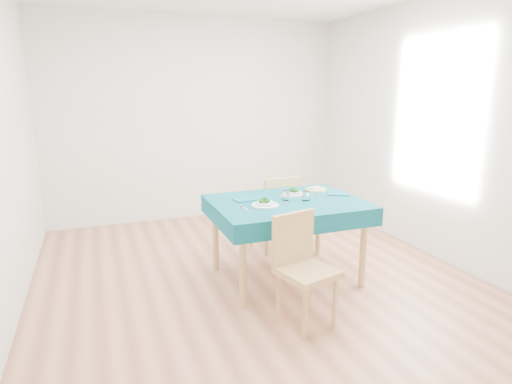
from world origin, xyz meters
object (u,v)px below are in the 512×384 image
object	(u,v)px
table	(286,240)
chair_far	(273,203)
chair_near	(308,266)
side_plate	(316,189)
bowl_far	(294,192)
bowl_near	(265,202)

from	to	relation	value
table	chair_far	bearing A→B (deg)	76.44
chair_near	side_plate	size ratio (longest dim) A/B	4.34
bowl_far	side_plate	size ratio (longest dim) A/B	0.95
bowl_near	side_plate	xyz separation A→B (m)	(0.72, 0.39, -0.03)
chair_far	bowl_near	distance (m)	0.98
table	chair_far	world-z (taller)	chair_far
table	chair_far	distance (m)	0.79
table	bowl_near	world-z (taller)	bowl_near
bowl_near	table	bearing A→B (deg)	19.14
side_plate	chair_far	bearing A→B (deg)	122.27
table	bowl_far	xyz separation A→B (m)	(0.16, 0.19, 0.41)
chair_near	side_plate	bearing A→B (deg)	44.88
bowl_near	side_plate	size ratio (longest dim) A/B	1.09
chair_far	bowl_far	world-z (taller)	chair_far
table	bowl_near	size ratio (longest dim) A/B	5.68
bowl_far	side_plate	distance (m)	0.33
chair_far	bowl_near	bearing A→B (deg)	55.79
bowl_far	side_plate	world-z (taller)	bowl_far
table	chair_near	xyz separation A→B (m)	(-0.20, -0.81, 0.10)
bowl_near	side_plate	world-z (taller)	bowl_near
table	chair_near	size ratio (longest dim) A/B	1.42
chair_near	bowl_far	world-z (taller)	chair_near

